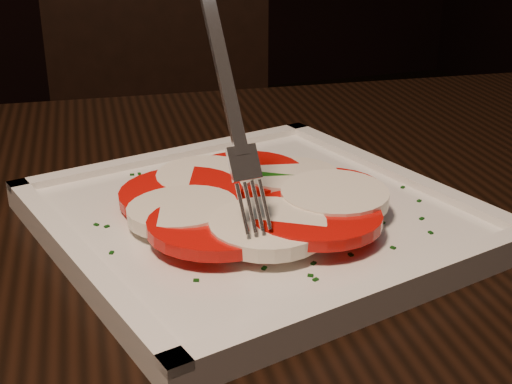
{
  "coord_description": "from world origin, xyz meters",
  "views": [
    {
      "loc": [
        0.03,
        -0.55,
        0.98
      ],
      "look_at": [
        0.19,
        -0.1,
        0.78
      ],
      "focal_mm": 50.0,
      "sensor_mm": 36.0,
      "label": 1
    }
  ],
  "objects_px": {
    "chair": "(163,150)",
    "fork": "(221,87)",
    "table": "(353,328)",
    "plate": "(256,220)"
  },
  "relations": [
    {
      "from": "plate",
      "to": "fork",
      "type": "xyz_separation_m",
      "value": [
        -0.03,
        -0.02,
        0.11
      ]
    },
    {
      "from": "plate",
      "to": "chair",
      "type": "bearing_deg",
      "value": 82.08
    },
    {
      "from": "chair",
      "to": "plate",
      "type": "distance_m",
      "value": 0.84
    },
    {
      "from": "table",
      "to": "chair",
      "type": "height_order",
      "value": "chair"
    },
    {
      "from": "table",
      "to": "chair",
      "type": "xyz_separation_m",
      "value": [
        0.03,
        0.81,
        -0.12
      ]
    },
    {
      "from": "table",
      "to": "chair",
      "type": "relative_size",
      "value": 1.38
    },
    {
      "from": "table",
      "to": "chair",
      "type": "distance_m",
      "value": 0.82
    },
    {
      "from": "chair",
      "to": "plate",
      "type": "relative_size",
      "value": 3.25
    },
    {
      "from": "chair",
      "to": "fork",
      "type": "distance_m",
      "value": 0.89
    },
    {
      "from": "plate",
      "to": "fork",
      "type": "relative_size",
      "value": 1.79
    }
  ]
}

